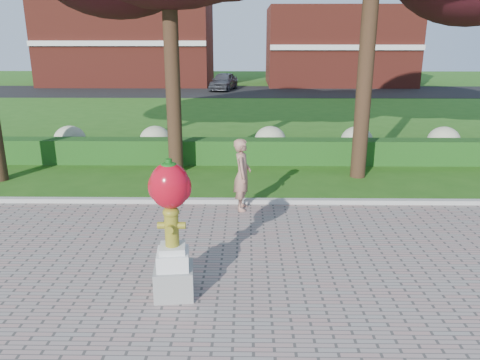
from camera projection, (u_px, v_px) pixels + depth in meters
The scene contains 10 objects.
ground at pixel (237, 260), 8.77m from camera, with size 100.00×100.00×0.00m, color #275B16.
curb at pixel (239, 202), 11.62m from camera, with size 40.00×0.18×0.15m, color #ADADA5.
lawn_hedge at pixel (241, 151), 15.34m from camera, with size 24.00×0.70×0.80m, color #144715.
hydrangea_row at pixel (258, 140), 16.25m from camera, with size 20.10×1.10×0.99m.
street at pixel (244, 91), 35.53m from camera, with size 50.00×8.00×0.02m, color black.
building_left at pixel (129, 43), 40.37m from camera, with size 14.00×8.00×7.00m, color maroon.
building_right at pixel (338, 46), 40.22m from camera, with size 12.00×8.00×6.40m, color maroon.
hydrant_sculpture at pixel (172, 226), 7.16m from camera, with size 0.67×0.67×2.25m.
woman at pixel (242, 175), 10.99m from camera, with size 0.63×0.41×1.72m, color #A26F5C.
parked_car at pixel (224, 81), 36.24m from camera, with size 1.59×3.94×1.34m, color #404248.
Camera 1 is at (0.17, -7.94, 4.01)m, focal length 35.00 mm.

